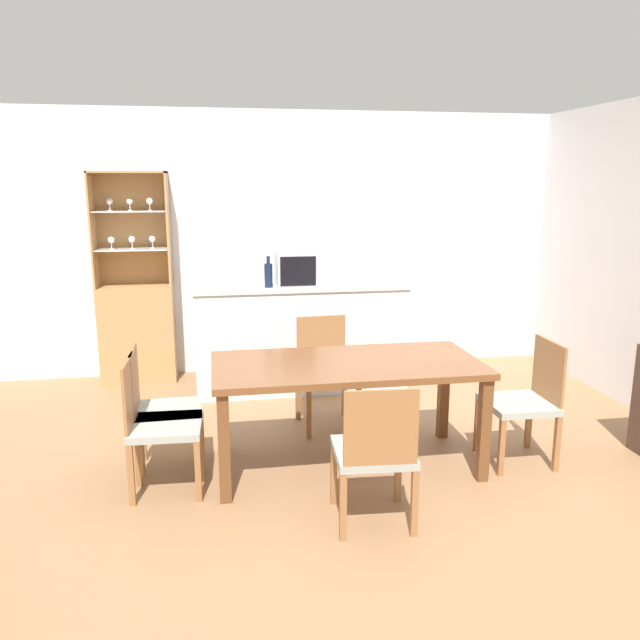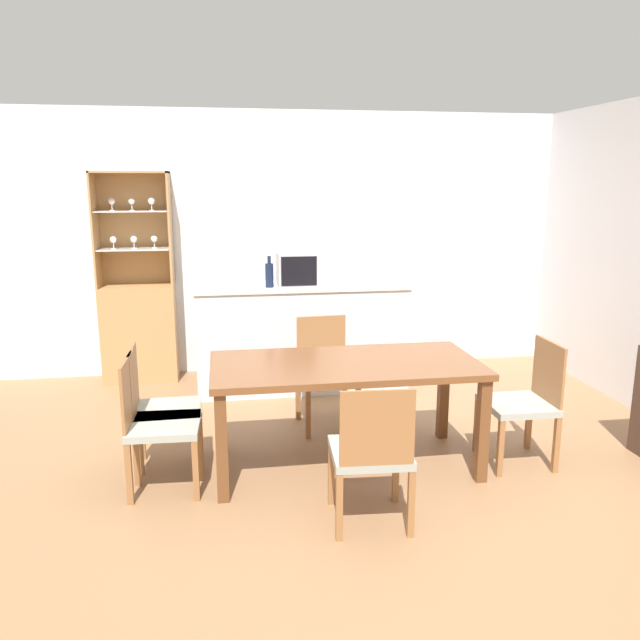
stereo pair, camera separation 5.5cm
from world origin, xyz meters
name	(u,v)px [view 1 (the left image)]	position (x,y,z in m)	size (l,w,h in m)	color
ground_plane	(363,482)	(0.00, 0.00, 0.00)	(18.00, 18.00, 0.00)	#936B47
wall_back	(303,243)	(0.00, 2.63, 1.27)	(6.80, 0.06, 2.55)	silver
kitchen_counter	(301,337)	(-0.12, 1.93, 0.49)	(1.92, 0.57, 0.97)	silver
display_cabinet	(137,318)	(-1.62, 2.43, 0.61)	(0.69, 0.35, 1.97)	tan
dining_table	(347,375)	(-0.05, 0.26, 0.64)	(1.75, 0.83, 0.73)	brown
dining_chair_side_left_far	(162,410)	(-1.26, 0.39, 0.43)	(0.44, 0.44, 0.84)	#999E93
dining_chair_side_left_near	(159,424)	(-1.26, 0.14, 0.43)	(0.45, 0.45, 0.84)	#999E93
dining_chair_head_far	(326,372)	(-0.06, 1.01, 0.43)	(0.46, 0.46, 0.84)	#999E93
dining_chair_side_right_near	(524,401)	(1.15, 0.14, 0.43)	(0.43, 0.43, 0.84)	#999E93
dining_chair_head_near	(375,453)	(-0.06, -0.48, 0.43)	(0.45, 0.45, 0.84)	#999E93
microwave	(303,268)	(-0.10, 1.91, 1.12)	(0.49, 0.34, 0.29)	#B7BABF
wine_bottle	(268,275)	(-0.42, 1.82, 1.09)	(0.07, 0.07, 0.27)	#141E38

